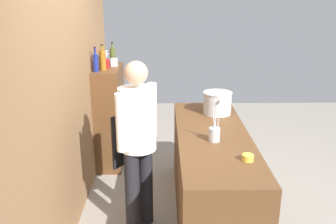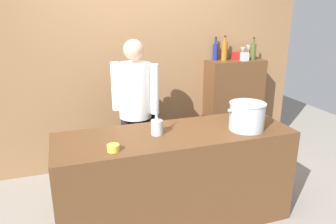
{
  "view_description": "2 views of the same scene",
  "coord_description": "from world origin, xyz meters",
  "px_view_note": "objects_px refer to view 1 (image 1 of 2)",
  "views": [
    {
      "loc": [
        -3.38,
        0.49,
        2.25
      ],
      "look_at": [
        0.22,
        0.44,
        1.06
      ],
      "focal_mm": 39.96,
      "sensor_mm": 36.0,
      "label": 1
    },
    {
      "loc": [
        -0.92,
        -2.51,
        1.96
      ],
      "look_at": [
        0.02,
        0.27,
        1.01
      ],
      "focal_mm": 34.61,
      "sensor_mm": 36.0,
      "label": 2
    }
  ],
  "objects_px": {
    "stockpot_large": "(217,103)",
    "butter_jar": "(248,158)",
    "utensil_crock": "(214,134)",
    "wine_bottle_olive": "(113,56)",
    "wine_glass_short": "(106,57)",
    "spice_tin_silver": "(114,62)",
    "chef": "(137,136)",
    "spice_tin_red": "(106,63)",
    "wine_bottle_cobalt": "(96,62)",
    "wine_glass_tall": "(105,54)",
    "wine_bottle_amber": "(103,60)"
  },
  "relations": [
    {
      "from": "wine_glass_tall",
      "to": "wine_bottle_cobalt",
      "type": "bearing_deg",
      "value": 174.31
    },
    {
      "from": "wine_bottle_cobalt",
      "to": "spice_tin_silver",
      "type": "xyz_separation_m",
      "value": [
        0.33,
        -0.18,
        -0.06
      ]
    },
    {
      "from": "wine_bottle_olive",
      "to": "wine_bottle_amber",
      "type": "height_order",
      "value": "wine_bottle_amber"
    },
    {
      "from": "wine_bottle_cobalt",
      "to": "utensil_crock",
      "type": "bearing_deg",
      "value": -132.82
    },
    {
      "from": "wine_bottle_cobalt",
      "to": "wine_glass_short",
      "type": "distance_m",
      "value": 0.37
    },
    {
      "from": "chef",
      "to": "spice_tin_silver",
      "type": "height_order",
      "value": "chef"
    },
    {
      "from": "wine_glass_short",
      "to": "spice_tin_red",
      "type": "xyz_separation_m",
      "value": [
        -0.11,
        -0.01,
        -0.06
      ]
    },
    {
      "from": "utensil_crock",
      "to": "wine_bottle_olive",
      "type": "distance_m",
      "value": 2.05
    },
    {
      "from": "butter_jar",
      "to": "wine_bottle_amber",
      "type": "xyz_separation_m",
      "value": [
        1.69,
        1.43,
        0.51
      ]
    },
    {
      "from": "chef",
      "to": "wine_bottle_olive",
      "type": "distance_m",
      "value": 1.79
    },
    {
      "from": "wine_bottle_amber",
      "to": "butter_jar",
      "type": "bearing_deg",
      "value": -139.89
    },
    {
      "from": "butter_jar",
      "to": "wine_glass_short",
      "type": "height_order",
      "value": "wine_glass_short"
    },
    {
      "from": "wine_bottle_cobalt",
      "to": "spice_tin_red",
      "type": "distance_m",
      "value": 0.27
    },
    {
      "from": "wine_glass_short",
      "to": "spice_tin_silver",
      "type": "relative_size",
      "value": 1.55
    },
    {
      "from": "stockpot_large",
      "to": "spice_tin_red",
      "type": "relative_size",
      "value": 3.71
    },
    {
      "from": "chef",
      "to": "wine_bottle_cobalt",
      "type": "bearing_deg",
      "value": -119.14
    },
    {
      "from": "wine_glass_tall",
      "to": "utensil_crock",
      "type": "bearing_deg",
      "value": -143.28
    },
    {
      "from": "stockpot_large",
      "to": "wine_glass_short",
      "type": "relative_size",
      "value": 2.46
    },
    {
      "from": "wine_glass_tall",
      "to": "spice_tin_red",
      "type": "distance_m",
      "value": 0.23
    },
    {
      "from": "chef",
      "to": "butter_jar",
      "type": "bearing_deg",
      "value": 102.85
    },
    {
      "from": "stockpot_large",
      "to": "wine_glass_tall",
      "type": "bearing_deg",
      "value": 58.46
    },
    {
      "from": "wine_glass_short",
      "to": "spice_tin_silver",
      "type": "xyz_separation_m",
      "value": [
        -0.03,
        -0.11,
        -0.06
      ]
    },
    {
      "from": "stockpot_large",
      "to": "butter_jar",
      "type": "distance_m",
      "value": 1.24
    },
    {
      "from": "utensil_crock",
      "to": "butter_jar",
      "type": "height_order",
      "value": "utensil_crock"
    },
    {
      "from": "butter_jar",
      "to": "spice_tin_red",
      "type": "bearing_deg",
      "value": 37.3
    },
    {
      "from": "stockpot_large",
      "to": "wine_bottle_amber",
      "type": "bearing_deg",
      "value": 70.87
    },
    {
      "from": "stockpot_large",
      "to": "spice_tin_silver",
      "type": "bearing_deg",
      "value": 60.37
    },
    {
      "from": "wine_bottle_olive",
      "to": "wine_bottle_amber",
      "type": "xyz_separation_m",
      "value": [
        -0.38,
        0.07,
        0.02
      ]
    },
    {
      "from": "wine_glass_tall",
      "to": "spice_tin_silver",
      "type": "bearing_deg",
      "value": -135.92
    },
    {
      "from": "chef",
      "to": "wine_glass_tall",
      "type": "bearing_deg",
      "value": -126.99
    },
    {
      "from": "stockpot_large",
      "to": "butter_jar",
      "type": "relative_size",
      "value": 4.04
    },
    {
      "from": "wine_bottle_amber",
      "to": "wine_bottle_olive",
      "type": "bearing_deg",
      "value": -10.99
    },
    {
      "from": "butter_jar",
      "to": "spice_tin_red",
      "type": "relative_size",
      "value": 0.92
    },
    {
      "from": "wine_bottle_amber",
      "to": "wine_bottle_cobalt",
      "type": "bearing_deg",
      "value": 143.11
    },
    {
      "from": "chef",
      "to": "spice_tin_red",
      "type": "xyz_separation_m",
      "value": [
        1.46,
        0.48,
        0.4
      ]
    },
    {
      "from": "stockpot_large",
      "to": "wine_bottle_olive",
      "type": "distance_m",
      "value": 1.57
    },
    {
      "from": "wine_bottle_olive",
      "to": "wine_glass_tall",
      "type": "distance_m",
      "value": 0.1
    },
    {
      "from": "chef",
      "to": "wine_bottle_amber",
      "type": "bearing_deg",
      "value": -123.36
    },
    {
      "from": "chef",
      "to": "wine_bottle_olive",
      "type": "height_order",
      "value": "chef"
    },
    {
      "from": "wine_bottle_cobalt",
      "to": "wine_glass_tall",
      "type": "height_order",
      "value": "wine_bottle_cobalt"
    },
    {
      "from": "stockpot_large",
      "to": "wine_glass_tall",
      "type": "relative_size",
      "value": 2.18
    },
    {
      "from": "wine_bottle_amber",
      "to": "wine_glass_short",
      "type": "relative_size",
      "value": 1.98
    },
    {
      "from": "butter_jar",
      "to": "wine_bottle_amber",
      "type": "relative_size",
      "value": 0.31
    },
    {
      "from": "butter_jar",
      "to": "spice_tin_silver",
      "type": "distance_m",
      "value": 2.38
    },
    {
      "from": "stockpot_large",
      "to": "wine_bottle_olive",
      "type": "height_order",
      "value": "wine_bottle_olive"
    },
    {
      "from": "wine_bottle_amber",
      "to": "spice_tin_red",
      "type": "relative_size",
      "value": 2.99
    },
    {
      "from": "chef",
      "to": "wine_bottle_olive",
      "type": "bearing_deg",
      "value": -130.1
    },
    {
      "from": "wine_bottle_cobalt",
      "to": "wine_bottle_amber",
      "type": "distance_m",
      "value": 0.12
    },
    {
      "from": "wine_glass_tall",
      "to": "wine_glass_short",
      "type": "relative_size",
      "value": 1.13
    },
    {
      "from": "chef",
      "to": "spice_tin_silver",
      "type": "distance_m",
      "value": 1.63
    }
  ]
}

